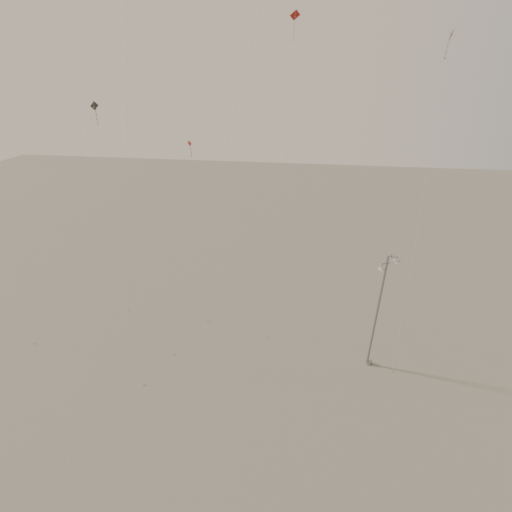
# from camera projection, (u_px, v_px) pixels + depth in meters

# --- Properties ---
(ground) EXTENTS (160.00, 160.00, 0.00)m
(ground) POSITION_uv_depth(u_px,v_px,m) (249.00, 369.00, 32.62)
(ground) COLOR gray
(ground) RESTS_ON ground
(street_lamp) EXTENTS (1.55, 0.90, 10.08)m
(street_lamp) POSITION_uv_depth(u_px,v_px,m) (379.00, 309.00, 30.87)
(street_lamp) COLOR gray
(street_lamp) RESTS_ON ground
(kite_0) EXTENTS (0.99, 8.21, 31.74)m
(kite_0) POSITION_uv_depth(u_px,v_px,m) (127.00, 49.00, 35.84)
(kite_0) COLOR maroon
(kite_0) RESTS_ON ground
(kite_1) EXTENTS (8.06, 6.89, 30.82)m
(kite_1) POSITION_uv_depth(u_px,v_px,m) (253.00, 44.00, 27.88)
(kite_1) COLOR #2D2926
(kite_1) RESTS_ON ground
(kite_3) EXTENTS (0.94, 13.53, 16.48)m
(kite_3) POSITION_uv_depth(u_px,v_px,m) (178.00, 205.00, 34.49)
(kite_3) COLOR maroon
(kite_3) RESTS_ON ground
(kite_4) EXTENTS (2.12, 8.77, 24.90)m
(kite_4) POSITION_uv_depth(u_px,v_px,m) (436.00, 123.00, 29.93)
(kite_4) COLOR #2D2926
(kite_4) RESTS_ON ground
(kite_5) EXTENTS (2.95, 6.19, 33.55)m
(kite_5) POSITION_uv_depth(u_px,v_px,m) (309.00, 32.00, 40.76)
(kite_5) COLOR brown
(kite_5) RESTS_ON ground
(kite_6) EXTENTS (6.11, 6.87, 19.90)m
(kite_6) POSITION_uv_depth(u_px,v_px,m) (80.00, 166.00, 33.17)
(kite_6) COLOR #2D2926
(kite_6) RESTS_ON ground
(kite_7) EXTENTS (6.84, 16.45, 27.76)m
(kite_7) POSITION_uv_depth(u_px,v_px,m) (280.00, 70.00, 40.43)
(kite_7) COLOR maroon
(kite_7) RESTS_ON ground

